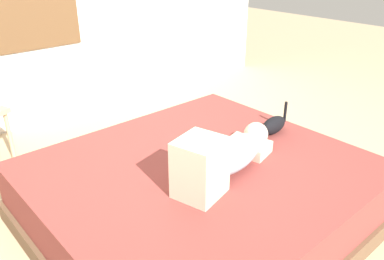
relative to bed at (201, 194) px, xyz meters
The scene contains 4 objects.
ground_plane 0.25m from the bed, 156.35° to the left, with size 16.00×16.00×0.00m, color tan.
bed is the anchor object (origin of this frame).
person_lying 0.37m from the bed, 70.16° to the right, with size 0.94×0.46×0.34m.
cat 0.77m from the bed, ahead, with size 0.36×0.13×0.21m.
Camera 1 is at (-1.38, -1.66, 1.73)m, focal length 36.90 mm.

